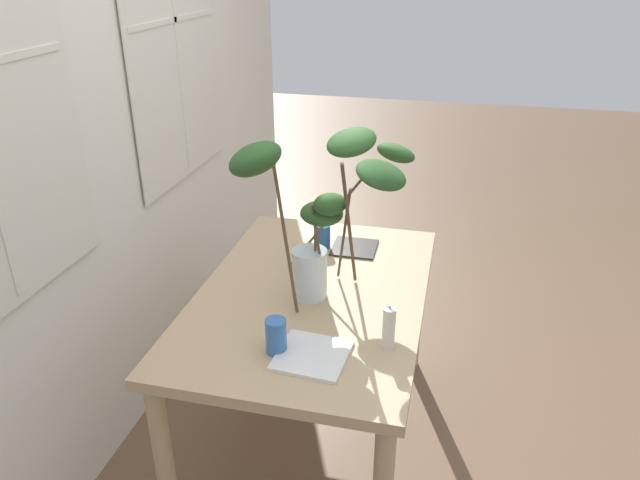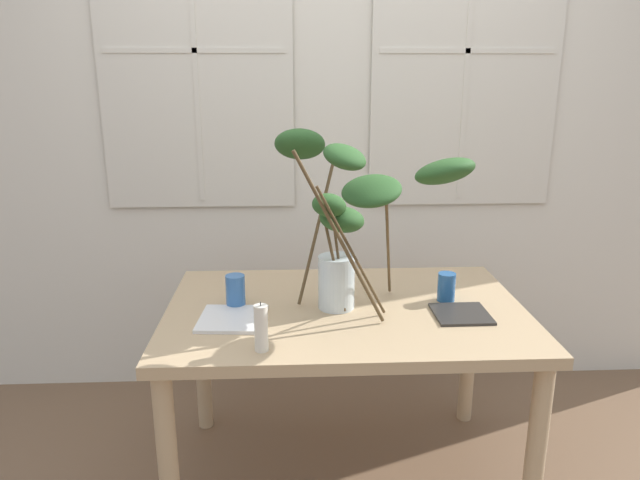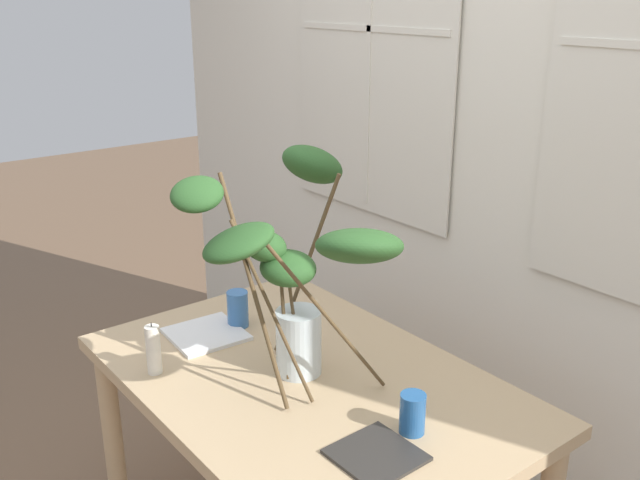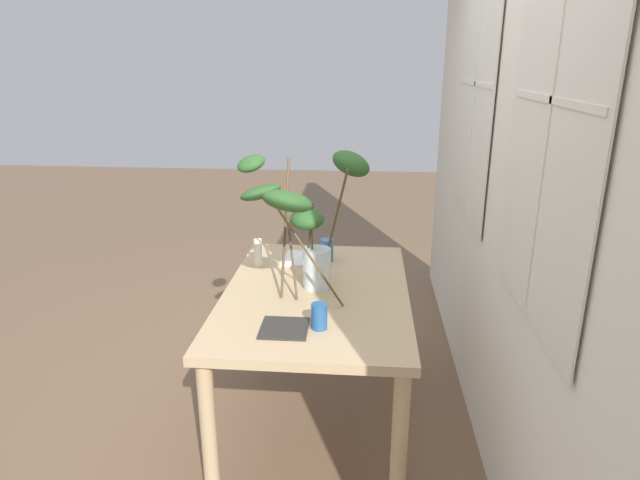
# 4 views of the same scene
# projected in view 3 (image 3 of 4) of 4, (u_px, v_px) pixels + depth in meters

# --- Properties ---
(back_wall_with_windows) EXTENTS (4.30, 0.14, 2.96)m
(back_wall_with_windows) POSITION_uv_depth(u_px,v_px,m) (510.00, 110.00, 2.44)
(back_wall_with_windows) COLOR silver
(back_wall_with_windows) RESTS_ON ground
(dining_table) EXTENTS (1.38, 0.91, 0.76)m
(dining_table) POSITION_uv_depth(u_px,v_px,m) (306.00, 404.00, 2.20)
(dining_table) COLOR tan
(dining_table) RESTS_ON ground
(vase_with_branches) EXTENTS (0.78, 0.70, 0.71)m
(vase_with_branches) POSITION_uv_depth(u_px,v_px,m) (296.00, 256.00, 1.99)
(vase_with_branches) COLOR silver
(vase_with_branches) RESTS_ON dining_table
(drinking_glass_blue_left) EXTENTS (0.07, 0.07, 0.13)m
(drinking_glass_blue_left) POSITION_uv_depth(u_px,v_px,m) (238.00, 309.00, 2.47)
(drinking_glass_blue_left) COLOR #386BAD
(drinking_glass_blue_left) RESTS_ON dining_table
(drinking_glass_blue_right) EXTENTS (0.07, 0.07, 0.11)m
(drinking_glass_blue_right) POSITION_uv_depth(u_px,v_px,m) (412.00, 413.00, 1.88)
(drinking_glass_blue_right) COLOR #235693
(drinking_glass_blue_right) RESTS_ON dining_table
(plate_square_left) EXTENTS (0.26, 0.26, 0.01)m
(plate_square_left) POSITION_uv_depth(u_px,v_px,m) (206.00, 334.00, 2.42)
(plate_square_left) COLOR white
(plate_square_left) RESTS_ON dining_table
(plate_square_right) EXTENTS (0.20, 0.20, 0.01)m
(plate_square_right) POSITION_uv_depth(u_px,v_px,m) (376.00, 455.00, 1.79)
(plate_square_right) COLOR #2D2B28
(plate_square_right) RESTS_ON dining_table
(pillar_candle) EXTENTS (0.04, 0.04, 0.17)m
(pillar_candle) POSITION_uv_depth(u_px,v_px,m) (153.00, 350.00, 2.16)
(pillar_candle) COLOR silver
(pillar_candle) RESTS_ON dining_table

